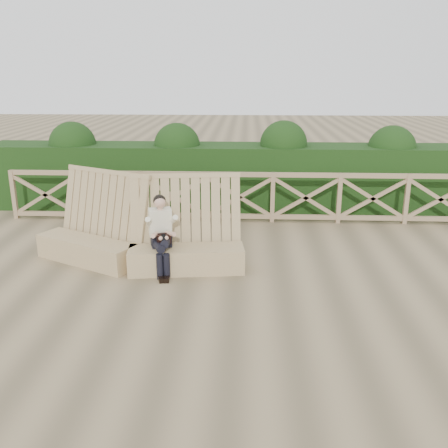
{
  "coord_description": "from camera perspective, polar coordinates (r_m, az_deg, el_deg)",
  "views": [
    {
      "loc": [
        0.17,
        -7.0,
        3.21
      ],
      "look_at": [
        -0.19,
        0.4,
        0.9
      ],
      "focal_mm": 40.0,
      "sensor_mm": 36.0,
      "label": 1
    }
  ],
  "objects": [
    {
      "name": "bench",
      "position": [
        8.58,
        -9.93,
        -2.17
      ],
      "size": [
        3.69,
        1.56,
        1.55
      ],
      "rotation": [
        0.0,
        0.0,
        -0.19
      ],
      "color": "#9F835A",
      "rests_on": "ground"
    },
    {
      "name": "guardrail",
      "position": [
        10.84,
        1.76,
        3.11
      ],
      "size": [
        10.1,
        0.09,
        1.1
      ],
      "color": "#8B7151",
      "rests_on": "ground"
    },
    {
      "name": "hedge",
      "position": [
        11.96,
        1.88,
        5.43
      ],
      "size": [
        12.0,
        1.2,
        1.5
      ],
      "primitive_type": "cube",
      "color": "black",
      "rests_on": "ground"
    },
    {
      "name": "ground",
      "position": [
        7.71,
        1.25,
        -7.31
      ],
      "size": [
        60.0,
        60.0,
        0.0
      ],
      "primitive_type": "plane",
      "color": "brown",
      "rests_on": "ground"
    },
    {
      "name": "woman",
      "position": [
        8.14,
        -7.19,
        -0.88
      ],
      "size": [
        0.46,
        0.81,
        1.28
      ],
      "rotation": [
        0.0,
        0.0,
        0.31
      ],
      "color": "black",
      "rests_on": "ground"
    }
  ]
}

